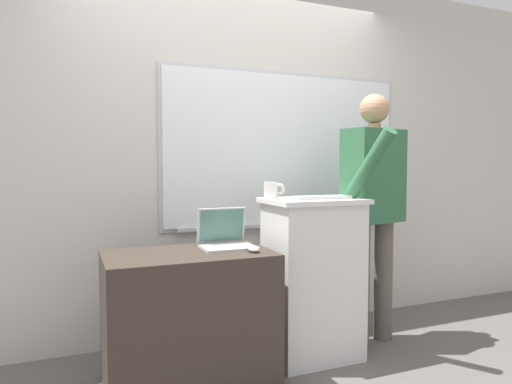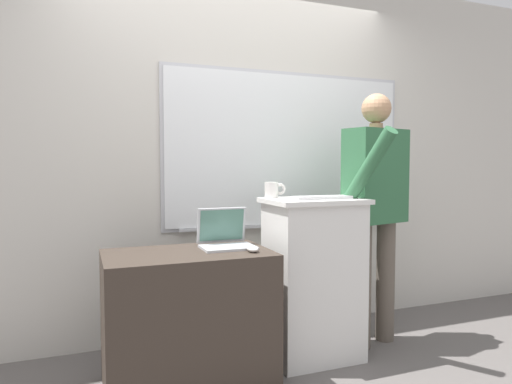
# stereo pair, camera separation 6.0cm
# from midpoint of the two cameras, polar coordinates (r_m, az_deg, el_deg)

# --- Properties ---
(back_wall) EXTENTS (6.40, 0.17, 2.70)m
(back_wall) POSITION_cam_midpoint_polar(r_m,az_deg,el_deg) (3.41, -2.49, 5.13)
(back_wall) COLOR beige
(back_wall) RESTS_ON ground_plane
(lectern_podium) EXTENTS (0.61, 0.46, 1.03)m
(lectern_podium) POSITION_cam_midpoint_polar(r_m,az_deg,el_deg) (3.02, 7.75, -10.61)
(lectern_podium) COLOR silver
(lectern_podium) RESTS_ON ground_plane
(side_desk) EXTENTS (0.92, 0.56, 0.76)m
(side_desk) POSITION_cam_midpoint_polar(r_m,az_deg,el_deg) (2.70, -7.78, -15.40)
(side_desk) COLOR #382D26
(side_desk) RESTS_ON ground_plane
(person_presenter) EXTENTS (0.61, 0.62, 1.73)m
(person_presenter) POSITION_cam_midpoint_polar(r_m,az_deg,el_deg) (3.25, 15.24, -0.93)
(person_presenter) COLOR brown
(person_presenter) RESTS_ON ground_plane
(laptop) EXTENTS (0.31, 0.26, 0.23)m
(laptop) POSITION_cam_midpoint_polar(r_m,az_deg,el_deg) (2.73, -3.29, -5.54)
(laptop) COLOR #B7BABF
(laptop) RESTS_ON side_desk
(wireless_keyboard) EXTENTS (0.38, 0.11, 0.02)m
(wireless_keyboard) POSITION_cam_midpoint_polar(r_m,az_deg,el_deg) (2.90, 8.88, -0.68)
(wireless_keyboard) COLOR silver
(wireless_keyboard) RESTS_ON lectern_podium
(computer_mouse_by_laptop) EXTENTS (0.06, 0.10, 0.03)m
(computer_mouse_by_laptop) POSITION_cam_midpoint_polar(r_m,az_deg,el_deg) (2.57, 0.23, -7.14)
(computer_mouse_by_laptop) COLOR silver
(computer_mouse_by_laptop) RESTS_ON side_desk
(coffee_mug) EXTENTS (0.15, 0.09, 0.10)m
(coffee_mug) POSITION_cam_midpoint_polar(r_m,az_deg,el_deg) (2.97, 2.64, 0.27)
(coffee_mug) COLOR silver
(coffee_mug) RESTS_ON lectern_podium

